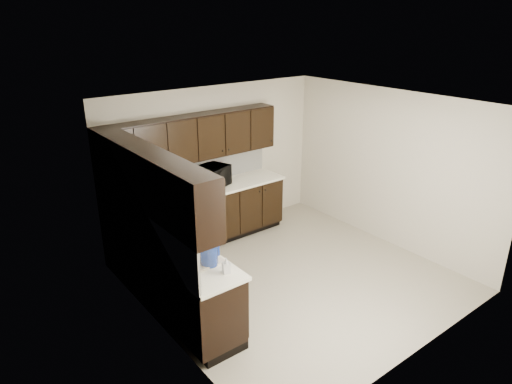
% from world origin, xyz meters
% --- Properties ---
extents(floor, '(4.00, 4.00, 0.00)m').
position_xyz_m(floor, '(0.00, 0.00, 0.00)').
color(floor, '#A89F8B').
rests_on(floor, ground).
extents(ceiling, '(4.00, 4.00, 0.00)m').
position_xyz_m(ceiling, '(0.00, 0.00, 2.50)').
color(ceiling, white).
rests_on(ceiling, wall_back).
extents(wall_back, '(4.00, 0.02, 2.50)m').
position_xyz_m(wall_back, '(0.00, 2.00, 1.25)').
color(wall_back, beige).
rests_on(wall_back, floor).
extents(wall_left, '(0.02, 4.00, 2.50)m').
position_xyz_m(wall_left, '(-2.00, 0.00, 1.25)').
color(wall_left, beige).
rests_on(wall_left, floor).
extents(wall_right, '(0.02, 4.00, 2.50)m').
position_xyz_m(wall_right, '(2.00, 0.00, 1.25)').
color(wall_right, beige).
rests_on(wall_right, floor).
extents(wall_front, '(4.00, 0.02, 2.50)m').
position_xyz_m(wall_front, '(0.00, -2.00, 1.25)').
color(wall_front, beige).
rests_on(wall_front, floor).
extents(lower_cabinets, '(3.00, 2.80, 0.90)m').
position_xyz_m(lower_cabinets, '(-1.01, 1.11, 0.41)').
color(lower_cabinets, black).
rests_on(lower_cabinets, floor).
extents(countertop, '(3.03, 2.83, 0.04)m').
position_xyz_m(countertop, '(-1.01, 1.11, 0.92)').
color(countertop, white).
rests_on(countertop, lower_cabinets).
extents(backsplash, '(3.00, 2.80, 0.48)m').
position_xyz_m(backsplash, '(-1.22, 1.32, 1.18)').
color(backsplash, white).
rests_on(backsplash, countertop).
extents(upper_cabinets, '(3.00, 2.80, 0.70)m').
position_xyz_m(upper_cabinets, '(-1.10, 1.20, 1.77)').
color(upper_cabinets, black).
rests_on(upper_cabinets, wall_back).
extents(dishwasher, '(0.58, 0.04, 0.78)m').
position_xyz_m(dishwasher, '(-0.70, 1.41, 0.55)').
color(dishwasher, beige).
rests_on(dishwasher, lower_cabinets).
extents(sink, '(0.54, 0.82, 0.42)m').
position_xyz_m(sink, '(-1.68, -0.01, 0.88)').
color(sink, beige).
rests_on(sink, countertop).
extents(microwave, '(0.72, 0.60, 0.34)m').
position_xyz_m(microwave, '(-0.26, 1.73, 1.11)').
color(microwave, black).
rests_on(microwave, countertop).
extents(soap_bottle_a, '(0.10, 0.10, 0.18)m').
position_xyz_m(soap_bottle_a, '(-1.53, -0.59, 1.03)').
color(soap_bottle_a, gray).
rests_on(soap_bottle_a, countertop).
extents(soap_bottle_b, '(0.09, 0.09, 0.24)m').
position_xyz_m(soap_bottle_b, '(-1.83, 0.99, 1.06)').
color(soap_bottle_b, gray).
rests_on(soap_bottle_b, countertop).
extents(toaster_oven, '(0.36, 0.31, 0.19)m').
position_xyz_m(toaster_oven, '(-1.65, 1.73, 1.04)').
color(toaster_oven, '#A9A9AC').
rests_on(toaster_oven, countertop).
extents(storage_bin, '(0.54, 0.43, 0.19)m').
position_xyz_m(storage_bin, '(-1.66, 1.35, 1.03)').
color(storage_bin, white).
rests_on(storage_bin, countertop).
extents(blue_pitcher, '(0.23, 0.23, 0.30)m').
position_xyz_m(blue_pitcher, '(-1.58, -0.33, 1.09)').
color(blue_pitcher, navy).
rests_on(blue_pitcher, countertop).
extents(teal_tumbler, '(0.10, 0.10, 0.18)m').
position_xyz_m(teal_tumbler, '(-1.48, 1.35, 1.03)').
color(teal_tumbler, '#0D9185').
rests_on(teal_tumbler, countertop).
extents(paper_towel_roll, '(0.15, 0.15, 0.31)m').
position_xyz_m(paper_towel_roll, '(-1.54, 1.19, 1.10)').
color(paper_towel_roll, white).
rests_on(paper_towel_roll, countertop).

